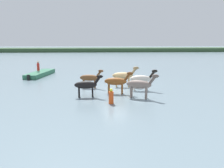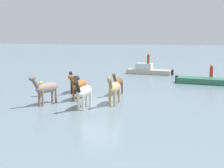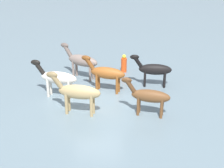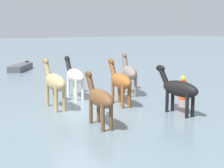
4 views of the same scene
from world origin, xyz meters
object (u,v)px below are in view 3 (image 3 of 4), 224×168
at_px(horse_rear_stallion, 57,78).
at_px(horse_pinto_flank, 154,69).
at_px(horse_chestnut_trailing, 77,92).
at_px(buoy_channel_marker, 124,64).
at_px(horse_mid_herd, 106,73).
at_px(horse_lead, 149,96).
at_px(horse_dun_straggler, 81,61).

height_order(horse_rear_stallion, horse_pinto_flank, horse_rear_stallion).
relative_size(horse_chestnut_trailing, buoy_channel_marker, 2.27).
distance_m(horse_mid_herd, horse_pinto_flank, 2.73).
height_order(horse_lead, horse_pinto_flank, horse_pinto_flank).
relative_size(horse_lead, horse_dun_straggler, 0.90).
height_order(horse_chestnut_trailing, horse_dun_straggler, horse_dun_straggler).
distance_m(horse_dun_straggler, buoy_channel_marker, 2.83).
distance_m(horse_lead, horse_dun_straggler, 5.77).
bearing_deg(horse_dun_straggler, horse_pinto_flank, -166.32).
bearing_deg(horse_lead, horse_mid_herd, -38.02).
distance_m(horse_rear_stallion, horse_dun_straggler, 2.79).
distance_m(horse_rear_stallion, horse_pinto_flank, 5.34).
bearing_deg(horse_dun_straggler, horse_mid_herd, 158.08).
distance_m(horse_pinto_flank, horse_dun_straggler, 4.30).
xyz_separation_m(horse_chestnut_trailing, buoy_channel_marker, (-1.48, -5.78, -0.60)).
xyz_separation_m(horse_rear_stallion, buoy_channel_marker, (-2.98, -4.16, -0.56)).
relative_size(horse_rear_stallion, horse_pinto_flank, 1.07).
bearing_deg(horse_pinto_flank, horse_rear_stallion, 22.03).
distance_m(horse_chestnut_trailing, buoy_channel_marker, 5.99).
height_order(horse_lead, horse_dun_straggler, horse_dun_straggler).
bearing_deg(horse_pinto_flank, horse_mid_herd, 21.66).
relative_size(horse_dun_straggler, buoy_channel_marker, 2.24).
bearing_deg(horse_mid_herd, horse_pinto_flank, -146.28).
bearing_deg(horse_chestnut_trailing, buoy_channel_marker, -100.88).
distance_m(horse_lead, horse_rear_stallion, 4.94).
xyz_separation_m(horse_lead, buoy_channel_marker, (1.79, -5.44, -0.47)).
xyz_separation_m(horse_rear_stallion, horse_dun_straggler, (-0.61, -2.72, 0.04)).
relative_size(horse_mid_herd, buoy_channel_marker, 2.19).
relative_size(horse_chestnut_trailing, horse_rear_stallion, 1.03).
bearing_deg(horse_mid_herd, horse_chestnut_trailing, 82.15).
xyz_separation_m(horse_lead, horse_dun_straggler, (4.16, -4.00, 0.13)).
distance_m(horse_lead, horse_pinto_flank, 3.44).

